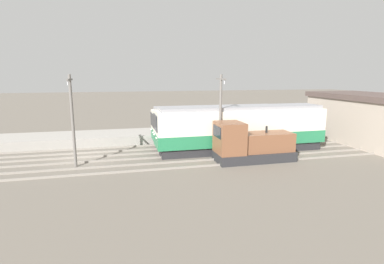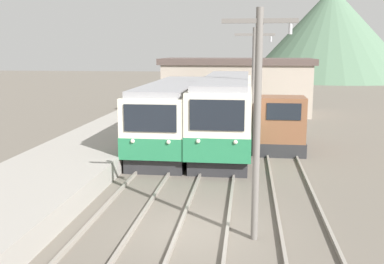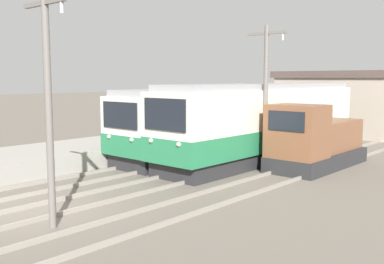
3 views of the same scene
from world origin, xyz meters
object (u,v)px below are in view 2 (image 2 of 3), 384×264
catenary_mast_near (257,117)px  catenary_mast_mid (254,86)px  shunting_locomotive (279,126)px  commuter_train_left (174,118)px  commuter_train_center (226,113)px

catenary_mast_near → catenary_mast_mid: size_ratio=1.00×
shunting_locomotive → catenary_mast_near: size_ratio=0.93×
commuter_train_left → shunting_locomotive: (5.80, 0.76, -0.47)m
commuter_train_center → shunting_locomotive: size_ratio=2.44×
commuter_train_center → catenary_mast_near: (1.51, -13.09, 1.75)m
commuter_train_center → catenary_mast_near: catenary_mast_near is taller
catenary_mast_mid → commuter_train_left: bearing=165.3°
commuter_train_left → catenary_mast_near: catenary_mast_near is taller
commuter_train_left → shunting_locomotive: size_ratio=2.01×
commuter_train_center → commuter_train_left: bearing=-156.4°
shunting_locomotive → commuter_train_left: bearing=-172.5°
catenary_mast_near → catenary_mast_mid: bearing=90.0°
commuter_train_left → shunting_locomotive: commuter_train_left is taller
catenary_mast_near → commuter_train_left: bearing=110.0°
commuter_train_left → commuter_train_center: (2.80, 1.23, 0.11)m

